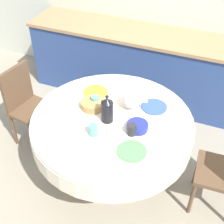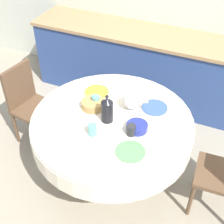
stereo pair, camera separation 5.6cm
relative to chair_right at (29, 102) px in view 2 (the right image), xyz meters
name	(u,v)px [view 2 (the right image)]	position (x,y,z in m)	size (l,w,h in m)	color
ground_plane	(112,174)	(1.05, -0.17, -0.50)	(12.00, 12.00, 0.00)	#9E937F
kitchen_counter	(158,68)	(1.05, 1.27, -0.05)	(3.24, 0.64, 0.91)	#2D4784
dining_table	(112,129)	(1.05, -0.17, 0.14)	(1.44, 1.44, 0.76)	olive
chair_right	(29,102)	(0.00, 0.00, 0.00)	(0.46, 0.46, 0.91)	brown
plate_near_left	(67,133)	(0.78, -0.49, 0.27)	(0.23, 0.23, 0.01)	white
cup_near_left	(92,130)	(0.98, -0.41, 0.31)	(0.08, 0.08, 0.10)	#5BA39E
plate_near_right	(131,152)	(1.34, -0.47, 0.27)	(0.23, 0.23, 0.01)	#5BA85B
cup_near_right	(131,130)	(1.27, -0.28, 0.31)	(0.08, 0.08, 0.10)	#28282D
plate_far_left	(97,92)	(0.76, 0.13, 0.27)	(0.23, 0.23, 0.01)	yellow
cup_far_left	(96,101)	(0.83, -0.05, 0.31)	(0.08, 0.08, 0.10)	#5BA39E
plate_far_right	(155,107)	(1.35, 0.12, 0.27)	(0.23, 0.23, 0.01)	#3856AD
cup_far_right	(131,102)	(1.14, 0.06, 0.31)	(0.08, 0.08, 0.10)	#CC4C3D
coffee_carafe	(107,110)	(1.02, -0.20, 0.38)	(0.10, 0.10, 0.27)	black
teapot	(132,100)	(1.15, 0.04, 0.36)	(0.23, 0.17, 0.22)	white
bread_basket	(93,104)	(0.82, -0.09, 0.29)	(0.21, 0.21, 0.07)	#AD844C
fruit_bowl	(137,127)	(1.29, -0.21, 0.29)	(0.18, 0.18, 0.06)	navy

